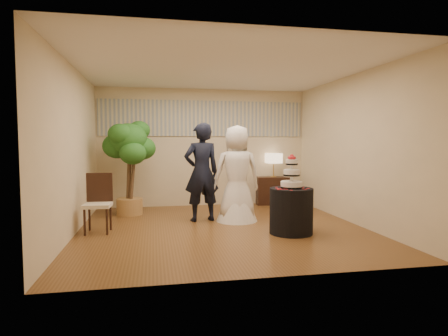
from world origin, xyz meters
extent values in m
cube|color=brown|center=(0.00, 0.00, 0.00)|extent=(5.00, 5.00, 0.00)
cube|color=white|center=(0.00, 0.00, 2.80)|extent=(5.00, 5.00, 0.00)
cube|color=beige|center=(0.00, 2.50, 1.40)|extent=(5.00, 0.06, 2.80)
cube|color=beige|center=(0.00, -2.50, 1.40)|extent=(5.00, 0.06, 2.80)
cube|color=beige|center=(-2.50, 0.00, 1.40)|extent=(0.06, 5.00, 2.80)
cube|color=beige|center=(2.50, 0.00, 1.40)|extent=(0.06, 5.00, 2.80)
cube|color=#AEB1A2|center=(0.00, 2.48, 2.10)|extent=(4.90, 0.02, 0.85)
imported|color=black|center=(-0.29, 0.70, 0.95)|extent=(0.76, 0.57, 1.91)
imported|color=white|center=(0.38, 0.56, 0.93)|extent=(0.92, 0.81, 1.86)
cylinder|color=black|center=(1.06, -0.59, 0.38)|extent=(0.79, 0.79, 0.77)
cube|color=black|center=(1.69, 2.27, 0.34)|extent=(0.85, 0.45, 0.68)
camera|label=1|loc=(-1.20, -6.48, 1.54)|focal=30.00mm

